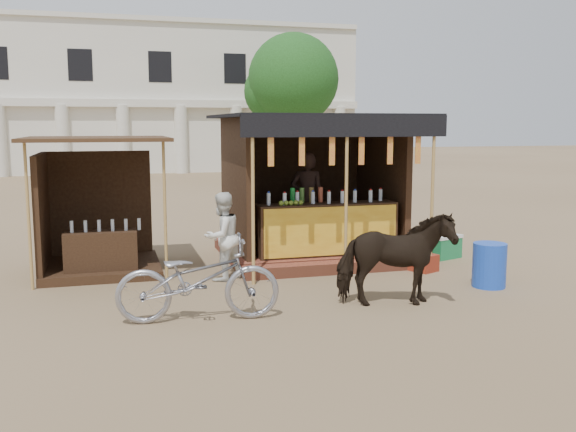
# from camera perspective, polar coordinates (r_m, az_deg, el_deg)

# --- Properties ---
(ground) EXTENTS (120.00, 120.00, 0.00)m
(ground) POSITION_cam_1_polar(r_m,az_deg,el_deg) (9.28, 2.70, -8.09)
(ground) COLOR #846B4C
(ground) RESTS_ON ground
(main_stall) EXTENTS (3.60, 3.61, 2.78)m
(main_stall) POSITION_cam_1_polar(r_m,az_deg,el_deg) (12.52, 2.21, 0.96)
(main_stall) COLOR brown
(main_stall) RESTS_ON ground
(secondary_stall) EXTENTS (2.40, 2.40, 2.38)m
(secondary_stall) POSITION_cam_1_polar(r_m,az_deg,el_deg) (11.83, -17.18, -0.70)
(secondary_stall) COLOR #372414
(secondary_stall) RESTS_ON ground
(cow) EXTENTS (1.73, 1.02, 1.37)m
(cow) POSITION_cam_1_polar(r_m,az_deg,el_deg) (9.30, 9.48, -3.81)
(cow) COLOR black
(cow) RESTS_ON ground
(motorbike) EXTENTS (2.22, 0.96, 1.13)m
(motorbike) POSITION_cam_1_polar(r_m,az_deg,el_deg) (8.59, -7.99, -5.60)
(motorbike) COLOR gray
(motorbike) RESTS_ON ground
(bystander) EXTENTS (0.91, 0.87, 1.48)m
(bystander) POSITION_cam_1_polar(r_m,az_deg,el_deg) (10.77, -5.88, -1.81)
(bystander) COLOR silver
(bystander) RESTS_ON ground
(blue_barrel) EXTENTS (0.57, 0.57, 0.71)m
(blue_barrel) POSITION_cam_1_polar(r_m,az_deg,el_deg) (10.82, 17.46, -4.18)
(blue_barrel) COLOR blue
(blue_barrel) RESTS_ON ground
(red_crate) EXTENTS (0.53, 0.56, 0.30)m
(red_crate) POSITION_cam_1_polar(r_m,az_deg,el_deg) (11.72, 11.90, -4.07)
(red_crate) COLOR maroon
(red_crate) RESTS_ON ground
(cooler) EXTENTS (0.75, 0.63, 0.46)m
(cooler) POSITION_cam_1_polar(r_m,az_deg,el_deg) (12.93, 13.64, -2.62)
(cooler) COLOR #1B7A41
(cooler) RESTS_ON ground
(background_building) EXTENTS (26.00, 7.45, 8.18)m
(background_building) POSITION_cam_1_polar(r_m,az_deg,el_deg) (38.43, -14.67, 9.94)
(background_building) COLOR silver
(background_building) RESTS_ON ground
(tree) EXTENTS (4.50, 4.40, 7.00)m
(tree) POSITION_cam_1_polar(r_m,az_deg,el_deg) (31.86, 0.08, 11.80)
(tree) COLOR #382314
(tree) RESTS_ON ground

